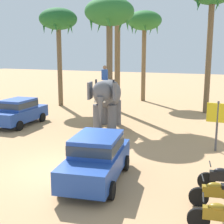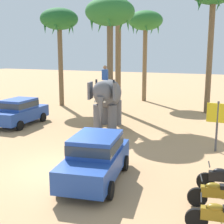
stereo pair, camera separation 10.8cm
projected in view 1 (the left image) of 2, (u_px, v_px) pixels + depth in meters
ground_plane at (59, 170)px, 12.20m from camera, size 120.00×120.00×0.00m
car_sedan_foreground at (97, 156)px, 11.03m from camera, size 2.47×4.35×1.70m
car_parked_far_side at (19, 111)px, 19.63m from camera, size 2.15×4.23×1.70m
elephant_with_mahout at (107, 97)px, 18.51m from camera, size 2.39×4.02×3.88m
motorcycle_nearest_camera at (223, 216)px, 7.87m from camera, size 1.79×0.55×0.94m
motorcycle_second_in_row at (219, 193)px, 9.14m from camera, size 1.77×0.66×0.94m
palm_tree_behind_elephant at (58, 22)px, 25.77m from camera, size 3.20×3.20×8.30m
palm_tree_near_hut at (109, 15)px, 19.67m from camera, size 3.20×3.20×8.09m
palm_tree_far_back at (144, 23)px, 28.43m from camera, size 3.20×3.20×8.44m
signboard_yellow at (218, 116)px, 14.27m from camera, size 1.00×0.10×2.40m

